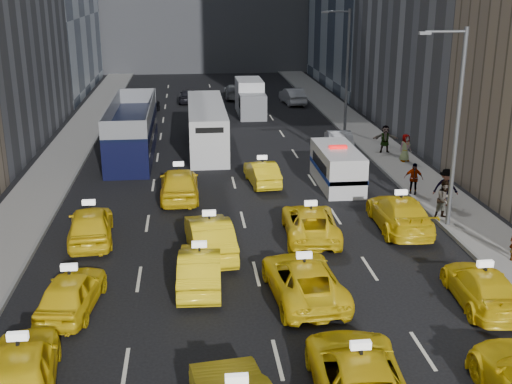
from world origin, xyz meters
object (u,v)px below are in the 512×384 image
at_px(city_bus, 207,126).
at_px(box_truck, 250,98).
at_px(nypd_van, 337,168).
at_px(double_decker, 132,129).

bearing_deg(city_bus, box_truck, 65.03).
distance_m(nypd_van, double_decker, 14.25).
bearing_deg(nypd_van, box_truck, 105.13).
xyz_separation_m(nypd_van, double_decker, (-11.74, 8.05, 0.65)).
distance_m(nypd_van, city_bus, 11.79).
height_order(nypd_van, city_bus, city_bus).
relative_size(nypd_van, city_bus, 0.47).
distance_m(city_bus, box_truck, 11.90).
xyz_separation_m(nypd_van, box_truck, (-2.80, 20.75, 0.38)).
xyz_separation_m(nypd_van, city_bus, (-6.87, 9.57, 0.44)).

